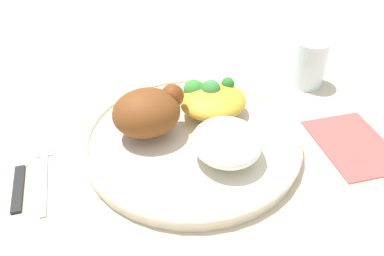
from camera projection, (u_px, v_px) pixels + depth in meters
The scene contains 9 objects.
ground_plane at pixel (192, 145), 0.56m from camera, with size 2.00×2.00×0.00m, color beige.
plate at pixel (192, 139), 0.55m from camera, with size 0.30×0.30×0.02m.
roasted_chicken at pixel (148, 112), 0.53m from camera, with size 0.10×0.08×0.06m.
rice_pile at pixel (227, 142), 0.50m from camera, with size 0.09×0.09×0.04m, color white.
mac_cheese_with_broccoli at pixel (211, 99), 0.57m from camera, with size 0.10×0.09×0.05m.
fork at pixel (44, 169), 0.51m from camera, with size 0.02×0.14×0.01m.
knife at pixel (20, 167), 0.52m from camera, with size 0.02×0.19×0.01m.
water_glass at pixel (309, 63), 0.66m from camera, with size 0.06×0.06×0.08m, color silver.
napkin at pixel (353, 144), 0.55m from camera, with size 0.10×0.13×0.00m, color #DB4C47.
Camera 1 is at (-0.12, -0.40, 0.36)m, focal length 36.76 mm.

